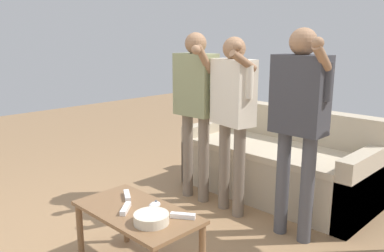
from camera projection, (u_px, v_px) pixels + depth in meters
The scene contains 11 objects.
ground_plane at pixel (157, 248), 2.94m from camera, with size 12.00×12.00×0.00m, color #93704C.
couch at pixel (279, 164), 3.91m from camera, with size 1.83×0.86×0.83m.
coffee_table at pixel (137, 220), 2.55m from camera, with size 0.86×0.45×0.45m.
snack_bowl at pixel (151, 218), 2.35m from camera, with size 0.21×0.21×0.06m, color beige.
game_remote_nunchuk at pixel (155, 205), 2.55m from camera, with size 0.06×0.09×0.05m.
player_left at pixel (195, 97), 3.64m from camera, with size 0.47×0.36×1.58m.
player_center at pixel (233, 105), 3.34m from camera, with size 0.45×0.37×1.54m.
player_right at pixel (299, 111), 2.89m from camera, with size 0.48×0.32×1.60m.
game_remote_wand_near at pixel (126, 209), 2.52m from camera, with size 0.13×0.15×0.03m.
game_remote_wand_far at pixel (183, 216), 2.42m from camera, with size 0.15×0.12×0.03m.
game_remote_wand_spare at pixel (127, 196), 2.73m from camera, with size 0.15×0.11×0.03m.
Camera 1 is at (2.05, -1.71, 1.54)m, focal length 36.90 mm.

